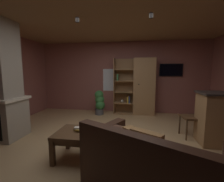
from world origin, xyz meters
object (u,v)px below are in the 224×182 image
object	(u,v)px
dining_chair	(196,114)
leather_couch	(151,169)
bookshelf_cabinet	(141,87)
table_book_0	(77,129)
potted_floor_plant	(100,102)
wall_mounted_tv	(171,70)
coffee_table	(78,136)
table_book_1	(80,130)
table_book_2	(78,128)

from	to	relation	value
dining_chair	leather_couch	bearing A→B (deg)	-122.55
bookshelf_cabinet	dining_chair	world-z (taller)	bookshelf_cabinet
leather_couch	dining_chair	xyz separation A→B (m)	(1.14, 1.79, 0.23)
table_book_0	bookshelf_cabinet	bearing A→B (deg)	67.68
leather_couch	potted_floor_plant	distance (m)	3.54
bookshelf_cabinet	wall_mounted_tv	bearing A→B (deg)	11.90
bookshelf_cabinet	dining_chair	size ratio (longest dim) A/B	2.10
leather_couch	table_book_0	world-z (taller)	leather_couch
potted_floor_plant	wall_mounted_tv	world-z (taller)	wall_mounted_tv
dining_chair	potted_floor_plant	xyz separation A→B (m)	(-2.55, 1.45, -0.09)
coffee_table	table_book_1	bearing A→B (deg)	6.87
bookshelf_cabinet	potted_floor_plant	bearing A→B (deg)	-168.76
bookshelf_cabinet	table_book_2	world-z (taller)	bookshelf_cabinet
table_book_1	table_book_2	bearing A→B (deg)	165.66
table_book_0	table_book_1	distance (m)	0.11
leather_couch	table_book_0	distance (m)	1.36
coffee_table	potted_floor_plant	xyz separation A→B (m)	(-0.26, 2.67, 0.05)
bookshelf_cabinet	coffee_table	xyz separation A→B (m)	(-1.15, -2.94, -0.57)
coffee_table	dining_chair	xyz separation A→B (m)	(2.29, 1.21, 0.15)
leather_couch	table_book_0	xyz separation A→B (m)	(-1.18, 0.65, 0.18)
bookshelf_cabinet	table_book_0	distance (m)	3.14
potted_floor_plant	bookshelf_cabinet	bearing A→B (deg)	11.24
dining_chair	bookshelf_cabinet	bearing A→B (deg)	123.41
table_book_0	dining_chair	world-z (taller)	dining_chair
coffee_table	table_book_0	distance (m)	0.13
leather_couch	coffee_table	size ratio (longest dim) A/B	2.64
coffee_table	dining_chair	distance (m)	2.60
table_book_2	table_book_0	bearing A→B (deg)	121.23
table_book_1	potted_floor_plant	bearing A→B (deg)	96.61
coffee_table	wall_mounted_tv	xyz separation A→B (m)	(2.15, 3.16, 1.15)
coffee_table	table_book_2	xyz separation A→B (m)	(0.00, 0.02, 0.14)
potted_floor_plant	wall_mounted_tv	size ratio (longest dim) A/B	1.09
bookshelf_cabinet	coffee_table	distance (m)	3.21
table_book_1	wall_mounted_tv	world-z (taller)	wall_mounted_tv
table_book_0	table_book_2	bearing A→B (deg)	-58.77
bookshelf_cabinet	table_book_0	bearing A→B (deg)	-112.32
coffee_table	table_book_0	xyz separation A→B (m)	(-0.03, 0.07, 0.10)
potted_floor_plant	table_book_1	bearing A→B (deg)	-83.39
leather_couch	table_book_2	size ratio (longest dim) A/B	16.28
coffee_table	table_book_1	world-z (taller)	table_book_1
table_book_2	potted_floor_plant	bearing A→B (deg)	95.61
coffee_table	table_book_2	world-z (taller)	table_book_2
leather_couch	table_book_1	distance (m)	1.26
leather_couch	wall_mounted_tv	bearing A→B (deg)	75.05
table_book_0	dining_chair	distance (m)	2.59
table_book_0	table_book_2	world-z (taller)	table_book_2
wall_mounted_tv	table_book_1	bearing A→B (deg)	-123.65
coffee_table	table_book_0	size ratio (longest dim) A/B	6.26
leather_couch	table_book_2	xyz separation A→B (m)	(-1.15, 0.59, 0.22)
dining_chair	wall_mounted_tv	bearing A→B (deg)	94.25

